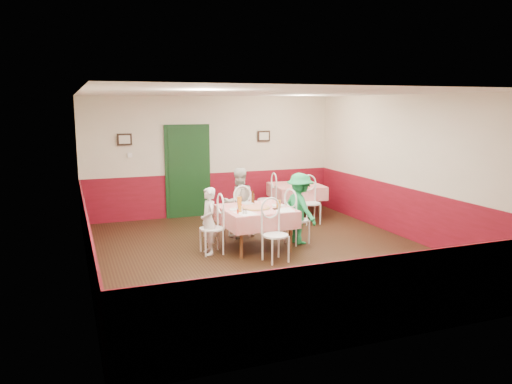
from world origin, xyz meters
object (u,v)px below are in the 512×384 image
object	(u,v)px
wallet	(276,209)
diner_right	(300,208)
glass_b	(279,204)
pizza	(256,208)
chair_second_b	(311,203)
glass_a	(240,208)
glass_c	(239,201)
chair_right	(297,220)
chair_left	(212,229)
chair_near	(276,235)
diner_far	(239,202)
main_table	(256,228)
diner_left	(209,221)
beer_bottle	(253,198)
chair_second_a	(267,200)
second_table	(296,201)
chair_far	(239,215)

from	to	relation	value
wallet	diner_right	xyz separation A→B (m)	(0.61, 0.29, -0.10)
glass_b	diner_right	bearing A→B (deg)	21.62
glass_b	pizza	bearing A→B (deg)	162.71
chair_second_b	glass_a	size ratio (longest dim) A/B	7.25
glass_c	chair_right	bearing A→B (deg)	-17.98
chair_left	chair_near	xyz separation A→B (m)	(0.88, -0.82, 0.00)
chair_near	diner_far	distance (m)	1.77
main_table	diner_right	distance (m)	0.95
chair_right	diner_left	distance (m)	1.76
chair_near	beer_bottle	bearing A→B (deg)	78.72
chair_right	beer_bottle	xyz separation A→B (m)	(-0.76, 0.38, 0.42)
chair_second_a	wallet	distance (m)	2.54
beer_bottle	glass_b	bearing A→B (deg)	-65.21
glass_b	glass_c	world-z (taller)	glass_c
main_table	diner_far	distance (m)	0.95
beer_bottle	diner_left	world-z (taller)	diner_left
glass_c	diner_left	distance (m)	0.85
chair_right	wallet	size ratio (longest dim) A/B	8.18
second_table	chair_near	world-z (taller)	chair_near
glass_b	diner_right	xyz separation A→B (m)	(0.53, 0.21, -0.16)
chair_second_a	glass_b	size ratio (longest dim) A/B	6.14
chair_left	chair_second_a	distance (m)	2.89
chair_second_a	glass_b	distance (m)	2.45
second_table	chair_right	bearing A→B (deg)	-114.92
second_table	chair_near	bearing A→B (deg)	-121.11
diner_right	wallet	bearing A→B (deg)	106.11
glass_a	chair_second_b	bearing A→B (deg)	36.11
chair_near	beer_bottle	world-z (taller)	beer_bottle
chair_second_a	glass_b	bearing A→B (deg)	-12.84
main_table	glass_a	world-z (taller)	glass_a
chair_near	pizza	distance (m)	0.86
glass_a	beer_bottle	size ratio (longest dim) A/B	0.57
glass_a	wallet	size ratio (longest dim) A/B	1.13
main_table	diner_right	world-z (taller)	diner_right
diner_left	diner_right	world-z (taller)	diner_right
glass_a	chair_left	bearing A→B (deg)	155.16
chair_second_b	main_table	bearing A→B (deg)	-138.70
main_table	chair_far	bearing A→B (deg)	91.88
chair_left	chair_second_a	world-z (taller)	same
chair_far	glass_c	distance (m)	0.64
second_table	chair_second_b	size ratio (longest dim) A/B	1.24
wallet	diner_right	size ratio (longest dim) A/B	0.08
pizza	diner_far	xyz separation A→B (m)	(-0.01, 0.96, -0.08)
chair_second_b	glass_a	distance (m)	2.77
chair_near	diner_left	xyz separation A→B (m)	(-0.93, 0.82, 0.14)
pizza	diner_right	bearing A→B (deg)	5.58
chair_far	pizza	distance (m)	0.97
chair_far	chair_second_a	xyz separation A→B (m)	(1.10, 1.28, 0.00)
pizza	glass_c	size ratio (longest dim) A/B	3.20
second_table	chair_right	xyz separation A→B (m)	(-0.98, -2.10, 0.08)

